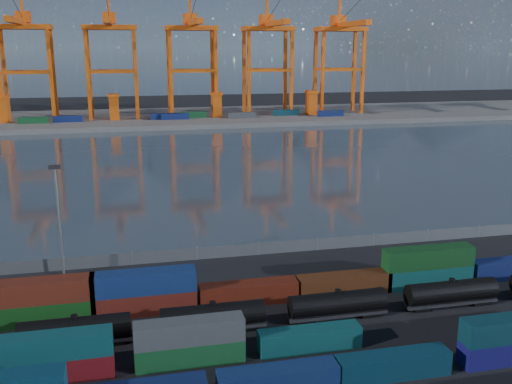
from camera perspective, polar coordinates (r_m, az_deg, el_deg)
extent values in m
plane|color=black|center=(68.39, 5.72, -14.31)|extent=(700.00, 700.00, 0.00)
plane|color=#33404A|center=(166.23, -5.71, 2.87)|extent=(700.00, 700.00, 0.00)
cube|color=#514F4C|center=(269.40, -8.53, 7.36)|extent=(700.00, 70.00, 2.00)
cone|color=#1E2630|center=(1923.27, 18.42, 17.07)|extent=(840.00, 840.00, 300.00)
cube|color=navy|center=(58.31, 2.22, -18.25)|extent=(11.92, 2.42, 2.58)
cube|color=#0C2F42|center=(62.12, 13.53, -16.47)|extent=(11.92, 2.42, 2.58)
cube|color=navy|center=(68.87, 24.27, -14.17)|extent=(11.92, 2.42, 2.58)
cube|color=maroon|center=(63.44, -19.42, -16.27)|extent=(11.56, 2.35, 2.51)
cube|color=#0E464A|center=(62.24, -19.61, -14.27)|extent=(11.56, 2.35, 2.51)
cube|color=#155026|center=(63.08, -6.61, -15.66)|extent=(11.56, 2.35, 2.51)
cube|color=#45494B|center=(61.87, -6.68, -13.65)|extent=(11.56, 2.35, 2.51)
cube|color=#0E4748|center=(65.51, 5.39, -14.42)|extent=(11.56, 2.35, 2.51)
cube|color=#124615|center=(75.39, -20.66, -11.18)|extent=(12.96, 2.64, 2.81)
cube|color=maroon|center=(74.27, -20.85, -9.22)|extent=(12.96, 2.64, 2.81)
cube|color=#5F1B13|center=(74.51, -11.07, -10.79)|extent=(12.96, 2.64, 2.81)
cube|color=navy|center=(73.38, -11.17, -8.80)|extent=(12.96, 2.64, 2.81)
cube|color=#591A0D|center=(75.86, -0.75, -10.04)|extent=(12.96, 2.64, 2.81)
cube|color=#4D250F|center=(79.45, 8.79, -9.06)|extent=(12.96, 2.64, 2.81)
cube|color=#0E4A48|center=(84.55, 16.72, -8.04)|extent=(12.96, 2.64, 2.81)
cube|color=#114219|center=(83.56, 16.86, -6.26)|extent=(12.96, 2.64, 2.81)
cube|color=navy|center=(91.81, 24.25, -6.94)|extent=(12.96, 2.64, 2.81)
cylinder|color=black|center=(68.34, -17.64, -12.94)|extent=(12.16, 2.71, 2.71)
cylinder|color=black|center=(67.69, -17.74, -11.81)|extent=(0.75, 0.75, 0.47)
cube|color=black|center=(69.02, -17.55, -14.05)|extent=(12.63, 1.87, 0.37)
cube|color=black|center=(69.74, -21.08, -14.40)|extent=(2.34, 1.68, 0.56)
cube|color=black|center=(68.90, -13.93, -14.19)|extent=(2.34, 1.68, 0.56)
cylinder|color=black|center=(68.51, -4.34, -12.19)|extent=(12.16, 2.71, 2.71)
cylinder|color=black|center=(67.86, -4.36, -11.06)|extent=(0.75, 0.75, 0.47)
cube|color=black|center=(69.19, -4.31, -13.30)|extent=(12.63, 1.87, 0.37)
cube|color=black|center=(68.98, -7.87, -13.85)|extent=(2.34, 1.68, 0.56)
cube|color=black|center=(70.01, -0.81, -13.25)|extent=(2.34, 1.68, 0.56)
cylinder|color=black|center=(72.10, 8.16, -10.89)|extent=(12.16, 2.71, 2.71)
cylinder|color=black|center=(71.48, 8.21, -9.81)|extent=(0.75, 0.75, 0.47)
cube|color=black|center=(72.75, 8.12, -11.96)|extent=(12.63, 1.87, 0.37)
cube|color=black|center=(71.64, 4.88, -12.63)|extent=(2.34, 1.68, 0.56)
cube|color=black|center=(74.41, 11.21, -11.80)|extent=(2.34, 1.68, 0.56)
cylinder|color=black|center=(78.64, 18.93, -9.36)|extent=(12.16, 2.71, 2.71)
cylinder|color=black|center=(78.07, 19.02, -8.35)|extent=(0.75, 0.75, 0.47)
cube|color=black|center=(79.23, 18.84, -10.35)|extent=(12.63, 1.87, 0.37)
cube|color=black|center=(77.37, 16.11, -11.05)|extent=(2.34, 1.68, 0.56)
cube|color=black|center=(81.56, 21.39, -10.15)|extent=(2.34, 1.68, 0.56)
cube|color=#595B5E|center=(92.62, 0.27, -5.70)|extent=(160.00, 0.06, 2.00)
cylinder|color=slate|center=(91.08, -18.58, -6.77)|extent=(0.12, 0.12, 2.20)
cylinder|color=slate|center=(90.49, -12.24, -6.47)|extent=(0.12, 0.12, 2.20)
cylinder|color=slate|center=(91.00, -5.91, -6.09)|extent=(0.12, 0.12, 2.20)
cylinder|color=slate|center=(92.59, 0.27, -5.64)|extent=(0.12, 0.12, 2.20)
cylinder|color=slate|center=(95.21, 6.17, -5.16)|extent=(0.12, 0.12, 2.20)
cylinder|color=slate|center=(98.78, 11.69, -4.66)|extent=(0.12, 0.12, 2.20)
cylinder|color=slate|center=(103.19, 16.77, -4.16)|extent=(0.12, 0.12, 2.20)
cylinder|color=slate|center=(108.35, 21.40, -3.67)|extent=(0.12, 0.12, 2.20)
cylinder|color=slate|center=(87.03, -19.06, -2.98)|extent=(0.36, 0.36, 16.00)
cube|color=black|center=(85.05, -19.51, 2.37)|extent=(1.60, 0.40, 0.60)
cube|color=#F05A10|center=(261.55, -24.24, 10.37)|extent=(1.46, 1.46, 40.93)
cube|color=#F05A10|center=(272.26, -23.80, 10.52)|extent=(1.46, 1.46, 40.93)
cube|color=#F05A10|center=(258.45, -19.82, 10.74)|extent=(1.46, 1.46, 40.93)
cube|color=#F05A10|center=(269.28, -19.55, 10.87)|extent=(1.46, 1.46, 40.93)
cube|color=#F05A10|center=(259.72, -22.09, 11.01)|extent=(20.01, 1.27, 1.27)
cube|color=#F05A10|center=(270.50, -21.73, 11.13)|extent=(20.01, 1.27, 1.27)
cube|color=#F05A10|center=(265.05, -22.28, 15.04)|extent=(22.74, 12.73, 2.00)
cube|color=#F05A10|center=(254.34, -22.72, 15.49)|extent=(2.73, 43.66, 2.27)
cube|color=#F05A10|center=(268.80, -22.24, 15.89)|extent=(5.46, 7.28, 4.55)
cube|color=#F05A10|center=(267.41, -22.45, 17.36)|extent=(1.09, 1.09, 14.55)
cylinder|color=black|center=(252.52, -22.95, 16.94)|extent=(0.22, 37.44, 12.35)
cube|color=#F05A10|center=(257.11, -16.45, 10.98)|extent=(1.46, 1.46, 40.93)
cube|color=#F05A10|center=(268.00, -16.32, 11.10)|extent=(1.46, 1.46, 40.93)
cube|color=#F05A10|center=(256.69, -11.91, 11.25)|extent=(1.46, 1.46, 40.93)
cube|color=#F05A10|center=(267.59, -11.96, 11.36)|extent=(1.46, 1.46, 40.93)
cube|color=#F05A10|center=(256.62, -14.21, 11.58)|extent=(20.01, 1.27, 1.27)
cube|color=#F05A10|center=(267.52, -14.17, 11.67)|extent=(20.01, 1.27, 1.27)
cube|color=#F05A10|center=(262.01, -14.44, 15.65)|extent=(22.74, 12.73, 2.00)
cube|color=#F05A10|center=(251.17, -14.53, 16.14)|extent=(2.73, 43.66, 2.27)
cube|color=#F05A10|center=(265.80, -14.48, 16.50)|extent=(5.46, 7.28, 4.55)
cube|color=#F05A10|center=(264.40, -14.59, 18.00)|extent=(1.09, 1.09, 14.55)
cylinder|color=black|center=(249.33, -14.63, 17.62)|extent=(0.22, 37.44, 12.35)
cube|color=#F05A10|center=(257.40, -8.51, 11.40)|extent=(1.46, 1.46, 40.93)
cube|color=#F05A10|center=(268.27, -8.70, 11.50)|extent=(1.46, 1.46, 40.93)
cube|color=#F05A10|center=(259.69, -4.02, 11.54)|extent=(1.46, 1.46, 40.93)
cube|color=#F05A10|center=(270.47, -4.38, 11.64)|extent=(1.46, 1.46, 40.93)
cube|color=#F05A10|center=(258.27, -6.27, 11.93)|extent=(20.01, 1.27, 1.27)
cube|color=#F05A10|center=(269.10, -6.54, 12.02)|extent=(20.01, 1.27, 1.27)
cube|color=#F05A10|center=(263.62, -6.52, 15.98)|extent=(22.74, 12.73, 2.00)
cube|color=#F05A10|center=(252.85, -6.25, 16.48)|extent=(2.73, 43.66, 2.27)
cube|color=#F05A10|center=(267.39, -6.64, 16.83)|extent=(5.46, 7.28, 4.55)
cube|color=#F05A10|center=(265.99, -6.64, 18.31)|extent=(1.09, 1.09, 14.55)
cylinder|color=black|center=(251.02, -6.23, 17.95)|extent=(0.22, 37.44, 12.35)
cube|color=#F05A10|center=(262.39, -0.71, 11.60)|extent=(1.46, 1.46, 40.93)
cube|color=#F05A10|center=(273.07, -1.20, 11.71)|extent=(1.46, 1.46, 40.93)
cube|color=#F05A10|center=(267.28, 3.57, 11.63)|extent=(1.46, 1.46, 40.93)
cube|color=#F05A10|center=(277.76, 2.93, 11.73)|extent=(1.46, 1.46, 40.93)
cube|color=#F05A10|center=(264.57, 1.45, 12.07)|extent=(20.01, 1.27, 1.27)
cube|color=#F05A10|center=(275.16, 0.89, 12.15)|extent=(20.01, 1.27, 1.27)
cube|color=#F05A10|center=(269.80, 1.18, 16.02)|extent=(22.74, 12.73, 2.00)
cube|color=#F05A10|center=(259.29, 1.79, 16.49)|extent=(2.73, 43.66, 2.27)
cube|color=#F05A10|center=(273.49, 1.00, 16.86)|extent=(5.46, 7.28, 4.55)
cube|color=#F05A10|center=(272.12, 1.10, 18.31)|extent=(1.09, 1.09, 14.55)
cylinder|color=black|center=(257.51, 1.93, 17.93)|extent=(0.22, 37.44, 12.35)
cube|color=#F05A10|center=(271.84, 6.67, 11.60)|extent=(1.46, 1.46, 40.93)
cube|color=#F05A10|center=(282.16, 5.93, 11.72)|extent=(1.46, 1.46, 40.93)
cube|color=#F05A10|center=(279.08, 10.63, 11.53)|extent=(1.46, 1.46, 40.93)
cube|color=#F05A10|center=(289.14, 9.77, 11.65)|extent=(1.46, 1.46, 40.93)
cube|color=#F05A10|center=(275.22, 8.70, 12.00)|extent=(20.01, 1.27, 1.27)
cube|color=#F05A10|center=(285.41, 7.89, 12.10)|extent=(20.01, 1.27, 1.27)
cube|color=#F05A10|center=(280.25, 8.42, 15.81)|extent=(22.74, 12.73, 2.00)
cube|color=#F05A10|center=(270.14, 9.30, 16.23)|extent=(2.73, 43.66, 2.27)
cube|color=#F05A10|center=(283.80, 8.18, 16.63)|extent=(5.46, 7.28, 4.55)
cube|color=#F05A10|center=(282.48, 8.37, 18.02)|extent=(1.09, 1.09, 14.55)
cylinder|color=black|center=(268.43, 9.53, 17.60)|extent=(0.22, 37.44, 12.35)
cube|color=navy|center=(254.01, -8.13, 7.49)|extent=(12.00, 2.44, 2.60)
cube|color=navy|center=(265.54, 7.46, 7.80)|extent=(12.00, 2.44, 2.60)
cube|color=navy|center=(255.10, -9.13, 7.48)|extent=(12.00, 2.44, 2.60)
cube|color=#3F4244|center=(256.16, -1.40, 7.68)|extent=(12.00, 2.44, 2.60)
cube|color=#144C23|center=(255.59, -21.37, 6.70)|extent=(12.00, 2.44, 2.60)
cube|color=navy|center=(255.23, -18.29, 6.95)|extent=(12.00, 2.44, 2.60)
cube|color=#144C23|center=(259.59, -6.30, 7.69)|extent=(12.00, 2.44, 2.60)
cube|color=#0C3842|center=(267.21, 3.02, 7.94)|extent=(12.00, 2.44, 2.60)
cube|color=#F05A10|center=(262.97, -23.92, 7.46)|extent=(4.00, 6.00, 10.00)
cube|color=#F05A10|center=(262.49, -24.04, 8.65)|extent=(5.00, 7.00, 1.20)
cube|color=#F05A10|center=(258.15, -14.00, 8.15)|extent=(4.00, 6.00, 10.00)
cube|color=#F05A10|center=(257.67, -14.07, 9.36)|extent=(5.00, 7.00, 1.20)
cube|color=#F05A10|center=(261.12, -3.98, 8.60)|extent=(4.00, 6.00, 10.00)
cube|color=#F05A10|center=(260.63, -4.00, 9.80)|extent=(5.00, 7.00, 1.20)
cube|color=#F05A10|center=(271.61, 5.55, 8.78)|extent=(4.00, 6.00, 10.00)
cube|color=#F05A10|center=(271.14, 5.58, 9.94)|extent=(5.00, 7.00, 1.20)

